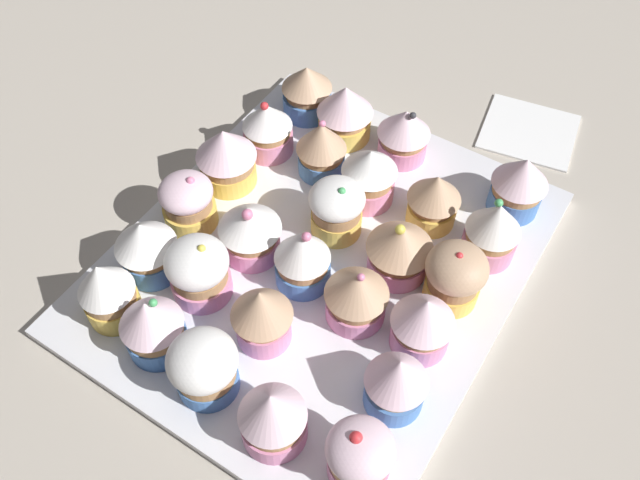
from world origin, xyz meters
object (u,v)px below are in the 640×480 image
at_px(cupcake_2, 226,155).
at_px(cupcake_9, 199,270).
at_px(cupcake_1, 267,128).
at_px(cupcake_25, 396,381).
at_px(cupcake_16, 204,367).
at_px(cupcake_23, 455,275).
at_px(napkin, 529,131).
at_px(cupcake_3, 188,202).
at_px(cupcake_20, 273,415).
at_px(cupcake_19, 357,295).
at_px(cupcake_24, 423,322).
at_px(cupcake_12, 372,176).
at_px(cupcake_14, 306,259).
at_px(cupcake_7, 321,147).
at_px(cupcake_8, 250,229).
at_px(cupcake_22, 493,230).
at_px(cupcake_21, 519,184).
at_px(cupcake_6, 345,111).
at_px(cupcake_13, 337,208).
at_px(cupcake_11, 408,135).
at_px(cupcake_26, 360,455).
at_px(baking_tray, 320,261).
at_px(cupcake_0, 307,90).
at_px(cupcake_17, 434,199).
at_px(cupcake_5, 107,291).
at_px(cupcake_18, 400,248).
at_px(cupcake_15, 262,314).
at_px(cupcake_10, 152,325).
at_px(cupcake_4, 146,247).

relative_size(cupcake_2, cupcake_9, 1.04).
bearing_deg(cupcake_1, cupcake_25, 54.35).
relative_size(cupcake_16, cupcake_23, 0.95).
distance_m(cupcake_16, napkin, 0.49).
distance_m(cupcake_1, cupcake_3, 0.13).
bearing_deg(cupcake_20, cupcake_1, -143.88).
bearing_deg(cupcake_19, cupcake_24, 95.07).
relative_size(cupcake_9, napkin, 0.66).
relative_size(cupcake_12, cupcake_23, 0.99).
bearing_deg(cupcake_14, cupcake_16, -4.86).
xyz_separation_m(cupcake_7, cupcake_19, (0.14, 0.13, -0.00)).
bearing_deg(cupcake_8, cupcake_20, 41.69).
bearing_deg(cupcake_12, cupcake_22, 90.32).
bearing_deg(cupcake_21, cupcake_6, -89.31).
bearing_deg(cupcake_12, napkin, 153.02).
relative_size(cupcake_9, cupcake_16, 1.04).
bearing_deg(cupcake_12, cupcake_24, 44.48).
bearing_deg(cupcake_25, cupcake_13, -133.51).
height_order(cupcake_11, cupcake_19, cupcake_19).
xyz_separation_m(cupcake_7, cupcake_26, (0.27, 0.21, -0.00)).
bearing_deg(baking_tray, cupcake_9, -38.35).
distance_m(cupcake_9, cupcake_22, 0.29).
bearing_deg(cupcake_0, cupcake_2, -4.77).
bearing_deg(cupcake_1, cupcake_13, 65.40).
distance_m(cupcake_14, cupcake_17, 0.15).
bearing_deg(cupcake_5, cupcake_21, 140.92).
bearing_deg(cupcake_5, cupcake_18, 133.43).
xyz_separation_m(cupcake_12, napkin, (-0.21, 0.11, -0.05)).
relative_size(cupcake_13, cupcake_16, 1.00).
relative_size(cupcake_6, cupcake_13, 1.05).
xyz_separation_m(cupcake_11, cupcake_15, (0.28, 0.00, 0.00)).
bearing_deg(cupcake_5, cupcake_1, -179.01).
height_order(cupcake_7, cupcake_18, cupcake_7).
relative_size(cupcake_5, cupcake_26, 1.18).
bearing_deg(cupcake_23, cupcake_8, -72.96).
bearing_deg(cupcake_6, napkin, 126.91).
height_order(cupcake_19, cupcake_22, cupcake_22).
distance_m(cupcake_15, cupcake_26, 0.15).
distance_m(cupcake_14, cupcake_23, 0.14).
height_order(cupcake_0, cupcake_22, cupcake_22).
bearing_deg(cupcake_23, cupcake_2, -91.33).
distance_m(cupcake_26, napkin, 0.47).
bearing_deg(baking_tray, cupcake_17, 145.39).
bearing_deg(cupcake_23, cupcake_10, -46.22).
bearing_deg(cupcake_4, cupcake_0, 179.46).
bearing_deg(cupcake_3, cupcake_5, 5.18).
bearing_deg(cupcake_2, cupcake_25, 64.90).
height_order(cupcake_9, cupcake_24, same).
xyz_separation_m(cupcake_7, cupcake_11, (-0.07, 0.07, -0.00)).
bearing_deg(cupcake_9, cupcake_11, 163.34).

